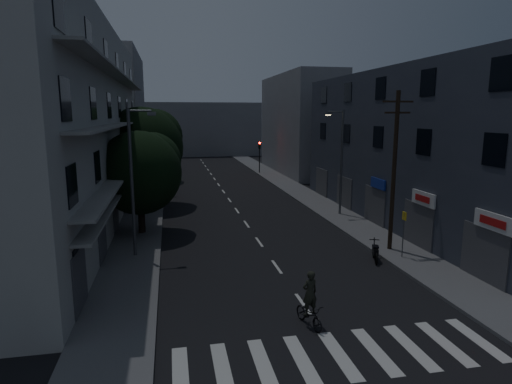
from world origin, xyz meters
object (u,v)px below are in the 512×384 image
object	(u,v)px
cyclist	(309,308)
bus_stop_sign	(404,226)
utility_pole	(394,168)
motorcycle	(375,253)

from	to	relation	value
cyclist	bus_stop_sign	bearing A→B (deg)	24.96
utility_pole	motorcycle	size ratio (longest dim) A/B	5.15
utility_pole	bus_stop_sign	world-z (taller)	utility_pole
bus_stop_sign	motorcycle	bearing A→B (deg)	176.80
utility_pole	cyclist	distance (m)	11.43
bus_stop_sign	cyclist	world-z (taller)	bus_stop_sign
bus_stop_sign	motorcycle	distance (m)	2.11
cyclist	motorcycle	bearing A→B (deg)	32.10
utility_pole	bus_stop_sign	distance (m)	3.32
bus_stop_sign	motorcycle	xyz separation A→B (m)	(-1.56, 0.09, -1.43)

